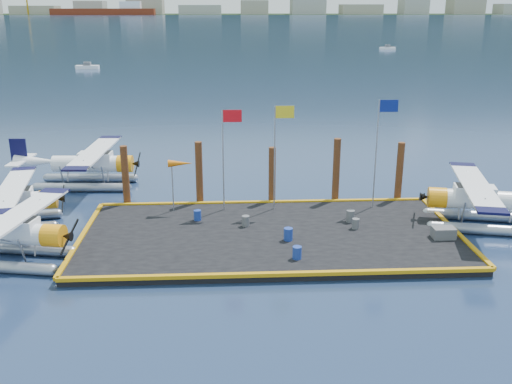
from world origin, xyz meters
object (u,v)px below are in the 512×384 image
drum_1 (288,234)px  drum_4 (350,216)px  seaplane_d (481,203)px  flagpole_yellow (278,142)px  seaplane_b (7,205)px  drum_0 (197,215)px  flagpole_red (226,144)px  windsock (180,165)px  drum_3 (297,253)px  piling_1 (199,175)px  piling_2 (272,177)px  piling_0 (126,178)px  flagpole_blue (380,138)px  piling_3 (336,172)px  drum_5 (246,221)px  seaplane_c (90,166)px  drum_2 (356,224)px  piling_4 (399,174)px  seaplane_a (9,236)px  crate (443,233)px

drum_1 → drum_4: 4.54m
seaplane_d → flagpole_yellow: 11.93m
seaplane_b → seaplane_d: 26.63m
drum_0 → flagpole_yellow: bearing=19.7°
seaplane_d → flagpole_red: bearing=92.6°
drum_0 → windsock: size_ratio=0.19×
drum_3 → flagpole_red: flagpole_red is taller
seaplane_b → piling_1: bearing=95.5°
piling_1 → piling_2: (4.50, 0.00, -0.20)m
drum_0 → piling_0: size_ratio=0.15×
flagpole_blue → piling_3: flagpole_blue is taller
drum_0 → piling_0: 5.71m
drum_0 → piling_2: 5.71m
drum_5 → piling_2: piling_2 is taller
piling_1 → seaplane_b: bearing=-165.0°
flagpole_blue → seaplane_c: bearing=161.0°
seaplane_c → drum_2: bearing=62.5°
piling_1 → piling_4: piling_1 is taller
piling_0 → piling_4: 17.00m
seaplane_b → flagpole_blue: 21.64m
seaplane_a → drum_2: (17.55, 2.64, -0.73)m
drum_1 → crate: (8.16, -0.13, -0.04)m
flagpole_red → flagpole_yellow: bearing=0.0°
seaplane_c → flagpole_red: (9.42, -6.32, 2.91)m
flagpole_yellow → piling_2: bearing=97.2°
piling_2 → piling_1: bearing=180.0°
seaplane_c → seaplane_d: bearing=72.5°
piling_3 → piling_4: 4.00m
drum_4 → piling_1: piling_1 is taller
flagpole_red → piling_2: 4.07m
drum_2 → piling_1: piling_1 is taller
crate → flagpole_blue: bearing=114.8°
seaplane_c → flagpole_blue: 19.72m
drum_1 → piling_2: bearing=93.0°
seaplane_b → windsock: bearing=88.0°
drum_5 → piling_2: bearing=67.4°
drum_0 → piling_3: piling_3 is taller
drum_5 → drum_1: bearing=-44.9°
crate → piling_0: 18.75m
drum_5 → piling_3: piling_3 is taller
windsock → piling_1: size_ratio=0.74×
seaplane_c → piling_2: bearing=72.1°
piling_3 → drum_3: bearing=-111.7°
seaplane_a → flagpole_blue: bearing=118.0°
drum_2 → piling_1: bearing=150.0°
piling_3 → drum_1: bearing=-119.6°
seaplane_b → flagpole_red: bearing=86.3°
seaplane_b → drum_5: size_ratio=15.16×
windsock → piling_1: bearing=57.3°
seaplane_c → crate: 23.61m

